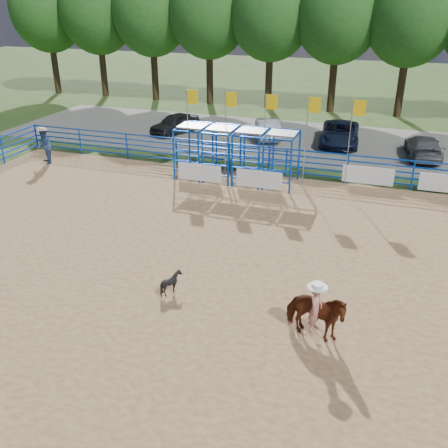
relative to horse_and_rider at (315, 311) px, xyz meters
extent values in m
plane|color=#395220|center=(-3.52, 2.51, -0.87)|extent=(120.00, 120.00, 0.00)
cube|color=#9C764E|center=(-3.52, 2.51, -0.86)|extent=(30.00, 20.00, 0.02)
cube|color=slate|center=(-3.52, 19.51, -0.86)|extent=(40.00, 10.00, 0.01)
imported|color=maroon|center=(0.00, 0.00, -0.11)|extent=(1.85, 1.09, 1.47)
imported|color=#A32717|center=(0.00, 0.00, 0.77)|extent=(0.41, 0.55, 1.37)
cylinder|color=white|center=(0.00, 0.00, 1.49)|extent=(0.54, 0.54, 0.12)
imported|color=black|center=(-4.54, 0.80, -0.49)|extent=(0.80, 0.76, 0.72)
imported|color=navy|center=(-16.34, 10.43, 0.11)|extent=(1.17, 1.15, 1.90)
cylinder|color=tan|center=(-16.34, 10.43, 1.06)|extent=(0.56, 0.56, 0.11)
imported|color=black|center=(-12.34, 18.65, -0.22)|extent=(2.65, 4.04, 1.28)
imported|color=#989AA0|center=(-6.25, 19.42, -0.21)|extent=(2.62, 4.16, 1.29)
imported|color=black|center=(-1.70, 19.45, -0.18)|extent=(2.62, 5.01, 1.35)
imported|color=#5D5D60|center=(3.09, 18.21, -0.24)|extent=(2.17, 4.40, 1.23)
cube|color=white|center=(-7.32, 10.28, -0.32)|extent=(2.20, 0.04, 0.85)
cube|color=white|center=(-4.32, 10.28, -0.32)|extent=(2.20, 0.04, 0.85)
cube|color=white|center=(0.48, 12.47, -0.32)|extent=(2.40, 0.04, 0.85)
cube|color=white|center=(3.98, 12.47, -0.32)|extent=(2.40, 0.04, 0.85)
cylinder|color=#3F2B19|center=(-28.52, 28.51, 1.53)|extent=(0.56, 0.56, 4.80)
ellipsoid|color=#214E19|center=(-28.52, 28.51, 6.69)|extent=(6.40, 6.40, 7.36)
cylinder|color=#3F2B19|center=(-23.52, 28.51, 1.53)|extent=(0.56, 0.56, 4.80)
ellipsoid|color=#214E19|center=(-23.52, 28.51, 6.69)|extent=(6.40, 6.40, 7.36)
cylinder|color=#3F2B19|center=(-18.52, 28.51, 1.53)|extent=(0.56, 0.56, 4.80)
ellipsoid|color=#214E19|center=(-18.52, 28.51, 6.69)|extent=(6.40, 6.40, 7.36)
cylinder|color=#3F2B19|center=(-13.52, 28.51, 1.53)|extent=(0.56, 0.56, 4.80)
ellipsoid|color=#214E19|center=(-13.52, 28.51, 6.69)|extent=(6.40, 6.40, 7.36)
cylinder|color=#3F2B19|center=(-8.52, 28.51, 1.53)|extent=(0.56, 0.56, 4.80)
ellipsoid|color=#214E19|center=(-8.52, 28.51, 6.69)|extent=(6.40, 6.40, 7.36)
cylinder|color=#3F2B19|center=(-3.52, 28.51, 1.53)|extent=(0.56, 0.56, 4.80)
ellipsoid|color=#214E19|center=(-3.52, 28.51, 6.69)|extent=(6.40, 6.40, 7.36)
cylinder|color=#3F2B19|center=(1.48, 28.51, 1.53)|extent=(0.56, 0.56, 4.80)
ellipsoid|color=#214E19|center=(1.48, 28.51, 6.69)|extent=(6.40, 6.40, 7.36)
camera|label=1|loc=(1.25, -11.15, 7.67)|focal=40.00mm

